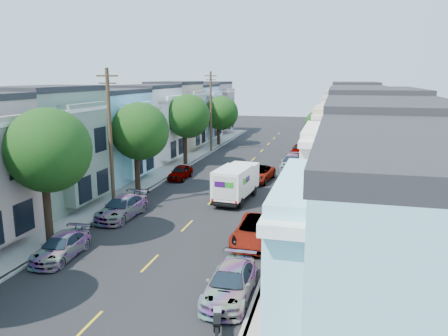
# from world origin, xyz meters

# --- Properties ---
(ground) EXTENTS (160.00, 160.00, 0.00)m
(ground) POSITION_xyz_m (0.00, 0.00, 0.00)
(ground) COLOR black
(ground) RESTS_ON ground
(road_slab) EXTENTS (12.00, 70.00, 0.02)m
(road_slab) POSITION_xyz_m (0.00, 15.00, 0.01)
(road_slab) COLOR black
(road_slab) RESTS_ON ground
(curb_left) EXTENTS (0.30, 70.00, 0.15)m
(curb_left) POSITION_xyz_m (-6.05, 15.00, 0.07)
(curb_left) COLOR gray
(curb_left) RESTS_ON ground
(curb_right) EXTENTS (0.30, 70.00, 0.15)m
(curb_right) POSITION_xyz_m (6.05, 15.00, 0.07)
(curb_right) COLOR gray
(curb_right) RESTS_ON ground
(sidewalk_left) EXTENTS (2.60, 70.00, 0.15)m
(sidewalk_left) POSITION_xyz_m (-7.35, 15.00, 0.07)
(sidewalk_left) COLOR gray
(sidewalk_left) RESTS_ON ground
(sidewalk_right) EXTENTS (2.60, 70.00, 0.15)m
(sidewalk_right) POSITION_xyz_m (7.35, 15.00, 0.07)
(sidewalk_right) COLOR gray
(sidewalk_right) RESTS_ON ground
(centerline) EXTENTS (0.12, 70.00, 0.01)m
(centerline) POSITION_xyz_m (0.00, 15.00, 0.00)
(centerline) COLOR gold
(centerline) RESTS_ON ground
(townhouse_row_left) EXTENTS (5.00, 70.00, 8.50)m
(townhouse_row_left) POSITION_xyz_m (-11.15, 15.00, 0.00)
(townhouse_row_left) COLOR silver
(townhouse_row_left) RESTS_ON ground
(townhouse_row_right) EXTENTS (5.00, 70.00, 8.50)m
(townhouse_row_right) POSITION_xyz_m (11.15, 15.00, 0.00)
(townhouse_row_right) COLOR silver
(townhouse_row_right) RESTS_ON ground
(tree_b) EXTENTS (4.70, 4.70, 7.95)m
(tree_b) POSITION_xyz_m (-6.30, -5.06, 5.58)
(tree_b) COLOR black
(tree_b) RESTS_ON ground
(tree_c) EXTENTS (4.70, 4.70, 7.57)m
(tree_c) POSITION_xyz_m (-6.30, 6.70, 5.19)
(tree_c) COLOR black
(tree_c) RESTS_ON ground
(tree_d) EXTENTS (4.70, 4.70, 7.72)m
(tree_d) POSITION_xyz_m (-6.30, 18.74, 5.35)
(tree_d) COLOR black
(tree_d) RESTS_ON ground
(tree_e) EXTENTS (4.70, 4.70, 6.90)m
(tree_e) POSITION_xyz_m (-6.30, 32.95, 4.54)
(tree_e) COLOR black
(tree_e) RESTS_ON ground
(tree_far_r) EXTENTS (3.10, 3.10, 5.33)m
(tree_far_r) POSITION_xyz_m (6.89, 29.61, 3.73)
(tree_far_r) COLOR black
(tree_far_r) RESTS_ON ground
(utility_pole_near) EXTENTS (1.60, 0.26, 10.00)m
(utility_pole_near) POSITION_xyz_m (-6.30, 2.00, 5.15)
(utility_pole_near) COLOR #42301E
(utility_pole_near) RESTS_ON ground
(utility_pole_far) EXTENTS (1.60, 0.26, 10.00)m
(utility_pole_far) POSITION_xyz_m (-6.30, 28.00, 5.15)
(utility_pole_far) COLOR #42301E
(utility_pole_far) RESTS_ON ground
(fedex_truck) EXTENTS (2.20, 5.71, 2.74)m
(fedex_truck) POSITION_xyz_m (1.78, 6.62, 1.53)
(fedex_truck) COLOR white
(fedex_truck) RESTS_ON ground
(lead_sedan) EXTENTS (2.89, 5.28, 1.40)m
(lead_sedan) POSITION_xyz_m (2.38, 13.26, 0.70)
(lead_sedan) COLOR black
(lead_sedan) RESTS_ON ground
(parked_left_b) EXTENTS (1.96, 4.23, 1.24)m
(parked_left_b) POSITION_xyz_m (-4.90, -6.47, 0.62)
(parked_left_b) COLOR black
(parked_left_b) RESTS_ON ground
(parked_left_c) EXTENTS (2.29, 4.92, 1.44)m
(parked_left_c) POSITION_xyz_m (-4.90, 0.52, 0.72)
(parked_left_c) COLOR #A0A2A9
(parked_left_c) RESTS_ON ground
(parked_left_d) EXTENTS (1.54, 3.98, 1.29)m
(parked_left_d) POSITION_xyz_m (-4.90, 12.39, 0.64)
(parked_left_d) COLOR #652710
(parked_left_d) RESTS_ON ground
(parked_right_a) EXTENTS (1.97, 4.60, 1.38)m
(parked_right_a) POSITION_xyz_m (4.90, -8.44, 0.69)
(parked_right_a) COLOR #485256
(parked_right_a) RESTS_ON ground
(parked_right_b) EXTENTS (2.47, 5.32, 1.48)m
(parked_right_b) POSITION_xyz_m (4.90, -1.79, 0.74)
(parked_right_b) COLOR silver
(parked_right_b) RESTS_ON ground
(parked_right_c) EXTENTS (2.16, 5.08, 1.52)m
(parked_right_c) POSITION_xyz_m (4.90, 19.23, 0.76)
(parked_right_c) COLOR black
(parked_right_c) RESTS_ON ground
(parked_right_d) EXTENTS (1.91, 4.22, 1.33)m
(parked_right_d) POSITION_xyz_m (4.90, 28.26, 0.67)
(parked_right_d) COLOR black
(parked_right_d) RESTS_ON ground
(motorcycle) EXTENTS (0.31, 2.25, 0.89)m
(motorcycle) POSITION_xyz_m (5.06, -11.25, 0.47)
(motorcycle) COLOR black
(motorcycle) RESTS_ON ground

